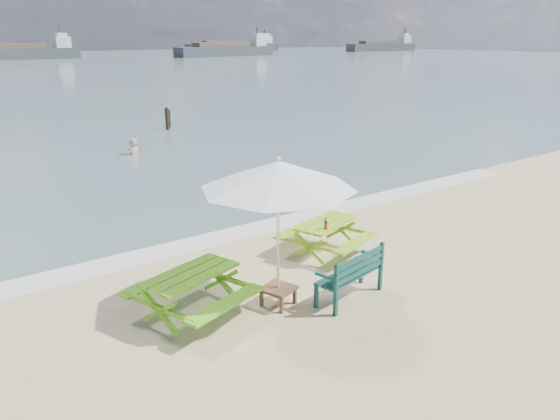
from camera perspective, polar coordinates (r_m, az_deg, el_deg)
foam_strip at (r=13.30m, az=-5.75°, el=-2.75°), size 22.00×0.90×0.01m
picnic_table_left at (r=9.63m, az=-9.20°, el=-8.77°), size 2.16×2.29×0.81m
picnic_table_right at (r=12.13m, az=4.81°, el=-2.98°), size 2.04×2.16×0.75m
park_bench at (r=10.22m, az=7.23°, el=-7.68°), size 1.57×0.77×0.93m
side_table at (r=9.94m, az=-0.19°, el=-8.94°), size 0.68×0.68×0.35m
patio_umbrella at (r=9.15m, az=-0.20°, el=3.67°), size 3.42×3.42×2.67m
beer_bottle at (r=11.52m, az=4.79°, el=-1.60°), size 0.07×0.07×0.26m
swimmer at (r=23.29m, az=-15.05°, el=5.03°), size 0.73×0.54×1.83m
mooring_pilings at (r=29.18m, az=-11.63°, el=9.14°), size 0.57×0.77×1.33m
cargo_ships at (r=143.91m, az=-10.31°, el=16.20°), size 141.60×43.31×4.40m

